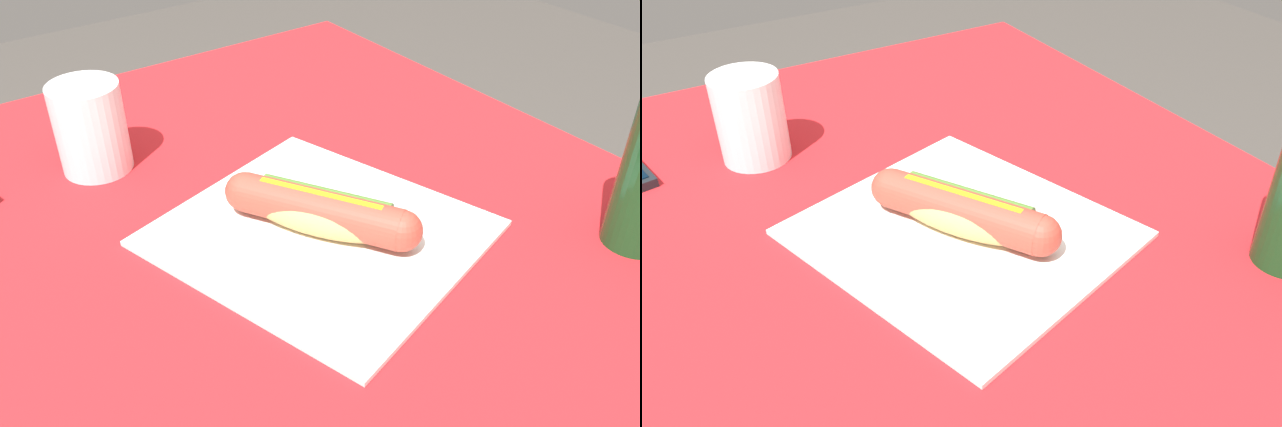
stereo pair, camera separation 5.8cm
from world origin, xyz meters
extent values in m
cylinder|color=brown|center=(-0.41, 0.37, 0.37)|extent=(0.07, 0.07, 0.75)
cube|color=brown|center=(0.00, 0.00, 0.76)|extent=(0.97, 0.90, 0.03)
cube|color=red|center=(0.00, 0.00, 0.78)|extent=(1.03, 0.96, 0.00)
cube|color=white|center=(0.04, 0.05, 0.79)|extent=(0.40, 0.38, 0.01)
ellipsoid|color=tan|center=(0.04, 0.05, 0.81)|extent=(0.18, 0.14, 0.05)
cylinder|color=#B24233|center=(0.04, 0.05, 0.82)|extent=(0.19, 0.14, 0.05)
sphere|color=#B24233|center=(0.12, 0.10, 0.82)|extent=(0.05, 0.05, 0.05)
sphere|color=#B24233|center=(-0.04, 0.01, 0.82)|extent=(0.05, 0.05, 0.05)
cube|color=yellow|center=(0.04, 0.05, 0.84)|extent=(0.13, 0.08, 0.00)
cylinder|color=#4C7A2D|center=(0.03, 0.07, 0.83)|extent=(0.14, 0.09, 0.02)
cylinder|color=white|center=(-0.25, -0.09, 0.84)|extent=(0.09, 0.09, 0.12)
camera|label=1|loc=(0.53, -0.30, 1.24)|focal=37.72mm
camera|label=2|loc=(0.56, -0.25, 1.24)|focal=37.72mm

